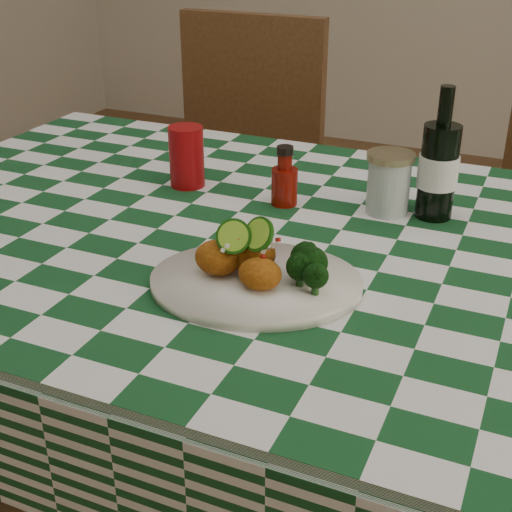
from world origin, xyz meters
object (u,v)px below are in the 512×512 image
at_px(red_tumbler, 187,157).
at_px(wooden_chair_left, 224,198).
at_px(dining_table, 273,409).
at_px(ketchup_bottle, 285,176).
at_px(beer_bottle, 440,154).
at_px(mason_jar, 389,183).
at_px(fried_chicken_pile, 250,251).
at_px(plate, 256,283).

xyz_separation_m(red_tumbler, wooden_chair_left, (-0.20, 0.57, -0.34)).
height_order(dining_table, ketchup_bottle, ketchup_bottle).
bearing_deg(wooden_chair_left, beer_bottle, -37.11).
xyz_separation_m(ketchup_bottle, beer_bottle, (0.28, 0.06, 0.06)).
distance_m(red_tumbler, ketchup_bottle, 0.22).
height_order(red_tumbler, mason_jar, red_tumbler).
bearing_deg(ketchup_bottle, wooden_chair_left, 125.72).
bearing_deg(fried_chicken_pile, wooden_chair_left, 118.50).
bearing_deg(wooden_chair_left, plate, -61.06).
height_order(plate, ketchup_bottle, ketchup_bottle).
bearing_deg(fried_chicken_pile, dining_table, 101.13).
bearing_deg(fried_chicken_pile, beer_bottle, 62.20).
bearing_deg(mason_jar, red_tumbler, -176.11).
relative_size(fried_chicken_pile, wooden_chair_left, 0.14).
xyz_separation_m(dining_table, beer_bottle, (0.24, 0.19, 0.52)).
distance_m(fried_chicken_pile, beer_bottle, 0.44).
bearing_deg(plate, beer_bottle, 63.26).
xyz_separation_m(plate, ketchup_bottle, (-0.08, 0.33, 0.05)).
height_order(dining_table, plate, plate).
relative_size(dining_table, wooden_chair_left, 1.63).
bearing_deg(red_tumbler, ketchup_bottle, -3.45).
relative_size(dining_table, beer_bottle, 6.75).
bearing_deg(ketchup_bottle, plate, -75.64).
bearing_deg(fried_chicken_pile, plate, 0.00).
xyz_separation_m(mason_jar, wooden_chair_left, (-0.62, 0.55, -0.34)).
height_order(dining_table, mason_jar, mason_jar).
distance_m(mason_jar, wooden_chair_left, 0.89).
bearing_deg(red_tumbler, beer_bottle, 5.01).
bearing_deg(ketchup_bottle, red_tumbler, 176.55).
xyz_separation_m(mason_jar, beer_bottle, (0.09, 0.02, 0.06)).
bearing_deg(plate, dining_table, 103.71).
bearing_deg(mason_jar, beer_bottle, 10.38).
xyz_separation_m(dining_table, fried_chicken_pile, (0.04, -0.19, 0.46)).
bearing_deg(ketchup_bottle, mason_jar, 12.12).
xyz_separation_m(dining_table, red_tumbler, (-0.26, 0.15, 0.46)).
bearing_deg(beer_bottle, wooden_chair_left, 142.89).
bearing_deg(ketchup_bottle, beer_bottle, 11.59).
height_order(dining_table, beer_bottle, beer_bottle).
height_order(plate, mason_jar, mason_jar).
xyz_separation_m(dining_table, plate, (0.05, -0.19, 0.40)).
distance_m(beer_bottle, wooden_chair_left, 0.97).
distance_m(plate, wooden_chair_left, 1.09).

